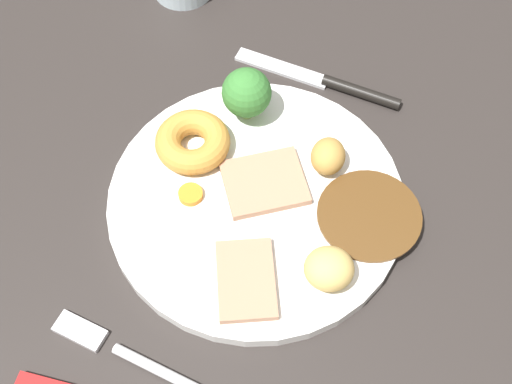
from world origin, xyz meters
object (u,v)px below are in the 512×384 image
object	(u,v)px
yorkshire_pudding	(193,142)
roast_potato_right	(329,269)
dinner_plate	(256,201)
meat_slice_under	(250,282)
fork	(129,355)
broccoli_floret	(247,93)
knife	(331,83)
meat_slice_main	(264,183)
roast_potato_left	(328,156)
carrot_coin_front	(191,194)

from	to	relation	value
yorkshire_pudding	roast_potato_right	world-z (taller)	roast_potato_right
dinner_plate	meat_slice_under	bearing A→B (deg)	-157.01
fork	broccoli_floret	bearing A→B (deg)	-85.69
knife	dinner_plate	bearing A→B (deg)	85.34
broccoli_floret	yorkshire_pudding	bearing A→B (deg)	155.67
knife	yorkshire_pudding	bearing A→B (deg)	56.97
dinner_plate	meat_slice_main	world-z (taller)	meat_slice_main
meat_slice_under	fork	distance (cm)	11.92
meat_slice_under	roast_potato_left	world-z (taller)	roast_potato_left
meat_slice_under	meat_slice_main	bearing A→B (deg)	18.96
roast_potato_right	meat_slice_under	bearing A→B (deg)	121.83
meat_slice_main	broccoli_floret	size ratio (longest dim) A/B	1.28
roast_potato_right	carrot_coin_front	bearing A→B (deg)	82.31
yorkshire_pudding	broccoli_floret	bearing A→B (deg)	-24.33
meat_slice_under	broccoli_floret	xyz separation A→B (cm)	(16.45, 8.56, 2.97)
meat_slice_under	knife	distance (cm)	24.98
dinner_plate	yorkshire_pudding	distance (cm)	8.47
knife	roast_potato_right	bearing A→B (deg)	109.46
meat_slice_main	yorkshire_pudding	world-z (taller)	yorkshire_pudding
roast_potato_left	knife	world-z (taller)	roast_potato_left
meat_slice_under	knife	xyz separation A→B (cm)	(24.80, 2.72, -1.35)
carrot_coin_front	fork	size ratio (longest dim) A/B	0.15
dinner_plate	fork	bearing A→B (deg)	170.29
roast_potato_right	fork	size ratio (longest dim) A/B	0.29
roast_potato_right	broccoli_floret	distance (cm)	19.33
roast_potato_left	roast_potato_right	world-z (taller)	same
carrot_coin_front	meat_slice_under	bearing A→B (deg)	-121.77
yorkshire_pudding	carrot_coin_front	size ratio (longest dim) A/B	3.16
roast_potato_left	carrot_coin_front	world-z (taller)	roast_potato_left
yorkshire_pudding	broccoli_floret	size ratio (longest dim) A/B	1.24
meat_slice_main	knife	size ratio (longest dim) A/B	0.40
meat_slice_main	yorkshire_pudding	size ratio (longest dim) A/B	1.03
yorkshire_pudding	roast_potato_right	size ratio (longest dim) A/B	1.67
dinner_plate	meat_slice_under	size ratio (longest dim) A/B	3.72
dinner_plate	yorkshire_pudding	bearing A→B (deg)	74.12
roast_potato_left	fork	distance (cm)	25.47
fork	knife	bearing A→B (deg)	-96.39
yorkshire_pudding	knife	bearing A→B (deg)	-30.75
meat_slice_under	knife	world-z (taller)	meat_slice_under
meat_slice_under	roast_potato_left	xyz separation A→B (cm)	(14.27, -1.11, 1.21)
roast_potato_left	fork	size ratio (longest dim) A/B	0.25
carrot_coin_front	fork	distance (cm)	15.71
meat_slice_under	yorkshire_pudding	distance (cm)	15.35
meat_slice_under	knife	size ratio (longest dim) A/B	0.40
yorkshire_pudding	broccoli_floret	distance (cm)	7.07
meat_slice_under	dinner_plate	bearing A→B (deg)	22.99
knife	carrot_coin_front	bearing A→B (deg)	69.71
roast_potato_right	fork	xyz separation A→B (cm)	(-13.47, 12.23, -2.66)
fork	knife	distance (cm)	34.90
carrot_coin_front	knife	bearing A→B (deg)	-18.00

